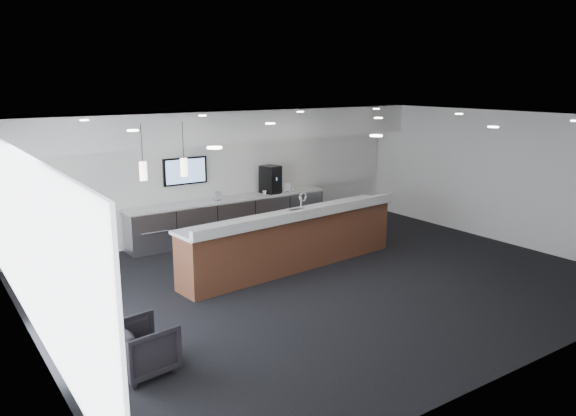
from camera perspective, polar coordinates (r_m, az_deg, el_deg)
ground at (r=10.59m, az=3.82°, el=-7.38°), size 10.00×10.00×0.00m
ceiling at (r=9.96m, az=4.08°, el=9.03°), size 10.00×8.00×0.02m
back_wall at (r=13.48m, az=-6.67°, el=3.56°), size 10.00×0.02×3.00m
left_wall at (r=8.16m, az=-24.86°, el=-3.72°), size 0.02×8.00×3.00m
right_wall at (r=13.79m, az=20.50°, el=3.04°), size 0.02×8.00×3.00m
soffit_bulkhead at (r=12.95m, az=-5.86°, el=8.33°), size 10.00×0.90×0.70m
alcove_panel at (r=13.44m, az=-6.62°, el=3.96°), size 9.80×0.06×1.40m
window_blinds_wall at (r=8.17m, az=-24.58°, el=-3.68°), size 0.04×7.36×2.55m
back_credenza at (r=13.37m, az=-5.83°, el=-0.97°), size 5.06×0.66×0.95m
wall_tv at (r=12.94m, az=-10.41°, el=3.72°), size 1.05×0.08×0.62m
pendant_left at (r=9.48m, az=-10.55°, el=4.09°), size 0.12×0.12×0.30m
pendant_right at (r=9.23m, az=-14.52°, el=3.66°), size 0.12×0.12×0.30m
ceiling_can_lights at (r=9.96m, az=4.08°, el=8.86°), size 7.00×5.00×0.02m
service_counter at (r=11.12m, az=0.48°, el=-3.24°), size 5.04×1.29×1.49m
coffee_machine at (r=13.77m, az=-1.80°, el=2.92°), size 0.48×0.55×0.67m
info_sign_left at (r=13.03m, az=-7.14°, el=1.25°), size 0.16×0.05×0.22m
info_sign_right at (r=13.93m, az=-0.04°, el=2.11°), size 0.16×0.07×0.22m
armchair at (r=7.59m, az=-14.53°, el=-13.54°), size 0.85×0.83×0.68m
lounge_guest at (r=8.22m, az=-21.34°, el=-8.43°), size 0.68×0.69×1.60m
cup_0 at (r=14.07m, az=0.50°, el=1.95°), size 0.10×0.10×0.09m
cup_1 at (r=13.99m, az=0.03°, el=1.89°), size 0.14×0.14×0.09m
cup_2 at (r=13.91m, az=-0.45°, el=1.83°), size 0.12×0.12×0.09m
cup_3 at (r=13.84m, az=-0.93°, el=1.77°), size 0.13×0.13×0.09m
cup_4 at (r=13.76m, az=-1.42°, el=1.70°), size 0.14×0.14×0.09m
cup_5 at (r=13.69m, az=-1.91°, el=1.64°), size 0.11×0.11×0.09m
cup_6 at (r=13.61m, az=-2.40°, el=1.57°), size 0.14×0.14×0.09m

